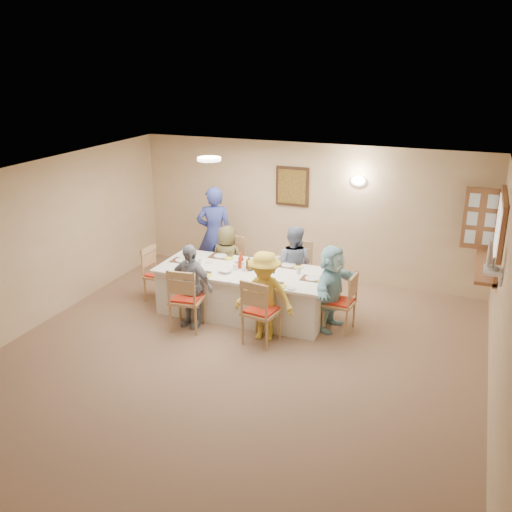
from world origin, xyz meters
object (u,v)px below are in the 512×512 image
at_px(diner_right_end, 332,288).
at_px(chair_front_right, 261,310).
at_px(diner_back_right, 293,265).
at_px(chair_right_end, 339,301).
at_px(dining_table, 244,292).
at_px(caregiver, 215,234).
at_px(chair_back_right, 295,272).
at_px(diner_front_right, 264,296).
at_px(chair_back_left, 230,265).
at_px(serving_hatch, 500,234).
at_px(diner_back_left, 227,260).
at_px(diner_front_left, 190,286).
at_px(chair_front_left, 187,298).
at_px(desk_fan, 492,259).
at_px(chair_left_end, 159,274).
at_px(condiment_ketchup, 241,260).

bearing_deg(diner_right_end, chair_front_right, 144.72).
bearing_deg(diner_back_right, chair_right_end, 147.36).
xyz_separation_m(dining_table, diner_back_right, (0.60, 0.68, 0.30)).
bearing_deg(dining_table, caregiver, 132.40).
relative_size(chair_back_right, diner_front_right, 0.76).
bearing_deg(chair_back_left, chair_right_end, -15.25).
relative_size(serving_hatch, diner_back_left, 1.23).
relative_size(diner_back_left, diner_front_left, 0.93).
bearing_deg(chair_front_right, diner_back_left, -42.21).
relative_size(chair_front_left, caregiver, 0.57).
distance_m(diner_back_left, diner_front_left, 1.36).
bearing_deg(desk_fan, diner_back_right, 158.97).
bearing_deg(chair_front_right, serving_hatch, -142.17).
xyz_separation_m(chair_back_right, diner_front_right, (0.00, -1.48, 0.16)).
distance_m(diner_back_left, caregiver, 0.71).
relative_size(desk_fan, chair_back_right, 0.29).
relative_size(chair_back_right, chair_left_end, 1.10).
height_order(chair_left_end, diner_front_right, diner_front_right).
xyz_separation_m(chair_back_right, chair_front_left, (-1.20, -1.60, -0.01)).
bearing_deg(serving_hatch, condiment_ketchup, -167.16).
bearing_deg(diner_right_end, diner_front_left, 119.03).
bearing_deg(diner_front_right, chair_front_right, -94.04).
height_order(chair_back_right, caregiver, caregiver).
bearing_deg(chair_back_left, condiment_ketchup, -49.71).
bearing_deg(dining_table, diner_right_end, 0.00).
relative_size(diner_back_right, condiment_ketchup, 5.36).
bearing_deg(chair_front_left, dining_table, -134.41).
height_order(chair_right_end, diner_back_left, diner_back_left).
height_order(serving_hatch, chair_back_right, serving_hatch).
relative_size(chair_back_right, diner_back_right, 0.75).
relative_size(diner_front_right, diner_right_end, 1.01).
height_order(diner_back_right, caregiver, caregiver).
bearing_deg(chair_left_end, diner_front_left, -122.31).
xyz_separation_m(chair_back_right, diner_front_left, (-1.20, -1.48, 0.15)).
bearing_deg(diner_front_left, chair_front_left, -82.38).
bearing_deg(condiment_ketchup, diner_right_end, -1.90).
bearing_deg(diner_front_left, condiment_ketchup, 61.72).
height_order(chair_back_left, caregiver, caregiver).
distance_m(desk_fan, chair_left_end, 5.23).
distance_m(chair_right_end, diner_front_right, 1.19).
xyz_separation_m(desk_fan, diner_back_left, (-4.14, 1.13, -0.94)).
height_order(serving_hatch, diner_front_left, serving_hatch).
bearing_deg(chair_front_left, diner_front_right, 178.17).
xyz_separation_m(chair_back_left, chair_back_right, (1.20, 0.00, 0.02)).
bearing_deg(serving_hatch, desk_fan, -94.66).
bearing_deg(chair_back_left, serving_hatch, 6.49).
distance_m(chair_back_left, caregiver, 0.70).
bearing_deg(chair_back_right, chair_front_right, -86.67).
bearing_deg(serving_hatch, caregiver, 176.94).
height_order(chair_front_right, diner_back_left, diner_back_left).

